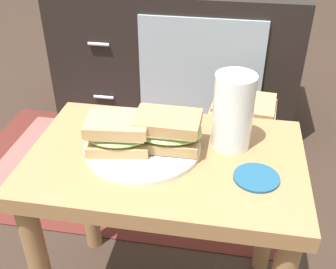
{
  "coord_description": "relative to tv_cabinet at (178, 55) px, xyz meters",
  "views": [
    {
      "loc": [
        0.12,
        -0.66,
        0.94
      ],
      "look_at": [
        0.01,
        0.0,
        0.51
      ],
      "focal_mm": 43.56,
      "sensor_mm": 36.0,
      "label": 1
    }
  ],
  "objects": [
    {
      "name": "coaster",
      "position": [
        0.3,
        -0.99,
        0.17
      ],
      "size": [
        0.09,
        0.09,
        0.01
      ],
      "primitive_type": "cylinder",
      "color": "navy",
      "rests_on": "side_table"
    },
    {
      "name": "beer_glass",
      "position": [
        0.24,
        -0.89,
        0.25
      ],
      "size": [
        0.08,
        0.08,
        0.16
      ],
      "color": "silver",
      "rests_on": "side_table"
    },
    {
      "name": "sandwich_back",
      "position": [
        0.11,
        -0.92,
        0.21
      ],
      "size": [
        0.14,
        0.1,
        0.07
      ],
      "color": "#9E7A4C",
      "rests_on": "plate"
    },
    {
      "name": "sandwich_front",
      "position": [
        0.02,
        -0.95,
        0.21
      ],
      "size": [
        0.15,
        0.12,
        0.07
      ],
      "color": "tan",
      "rests_on": "plate"
    },
    {
      "name": "plate",
      "position": [
        0.07,
        -0.94,
        0.17
      ],
      "size": [
        0.24,
        0.24,
        0.01
      ],
      "primitive_type": "cylinder",
      "color": "silver",
      "rests_on": "side_table"
    },
    {
      "name": "side_table",
      "position": [
        0.12,
        -0.95,
        0.08
      ],
      "size": [
        0.56,
        0.36,
        0.46
      ],
      "color": "olive",
      "rests_on": "ground"
    },
    {
      "name": "area_rug",
      "position": [
        -0.13,
        -0.43,
        -0.29
      ],
      "size": [
        1.19,
        0.7,
        0.01
      ],
      "color": "#4C1E19",
      "rests_on": "ground"
    },
    {
      "name": "tv_cabinet",
      "position": [
        0.0,
        0.0,
        0.0
      ],
      "size": [
        0.96,
        0.46,
        0.58
      ],
      "color": "black",
      "rests_on": "ground"
    },
    {
      "name": "paper_bag",
      "position": [
        0.28,
        -0.46,
        -0.12
      ],
      "size": [
        0.21,
        0.17,
        0.35
      ],
      "color": "tan",
      "rests_on": "ground"
    }
  ]
}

